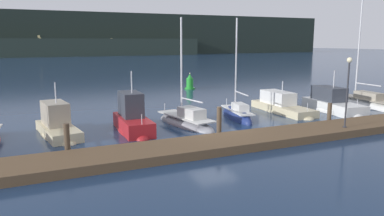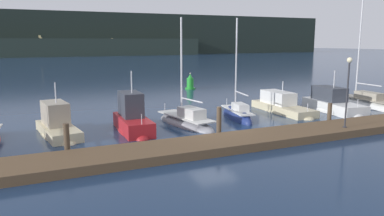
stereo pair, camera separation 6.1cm
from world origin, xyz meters
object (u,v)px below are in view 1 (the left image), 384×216
channel_buoy (190,83)px  dock_lamppost (348,81)px  motorboat_berth_7 (282,108)px  rowboat_adrift (384,98)px  sailboat_berth_9 (360,104)px  sailboat_berth_6 (237,117)px  sailboat_berth_5 (186,123)px  motorboat_berth_3 (58,129)px  motorboat_berth_4 (133,124)px  motorboat_berth_8 (332,107)px

channel_buoy → dock_lamppost: size_ratio=0.46×
motorboat_berth_7 → rowboat_adrift: size_ratio=2.43×
motorboat_berth_7 → sailboat_berth_9: (7.98, -0.61, -0.14)m
sailboat_berth_6 → motorboat_berth_7: bearing=9.0°
motorboat_berth_7 → rowboat_adrift: 13.66m
dock_lamppost → sailboat_berth_5: bearing=140.1°
sailboat_berth_9 → channel_buoy: sailboat_berth_9 is taller
sailboat_berth_5 → rowboat_adrift: sailboat_berth_5 is taller
channel_buoy → dock_lamppost: 23.60m
motorboat_berth_3 → rowboat_adrift: 30.62m
motorboat_berth_4 → sailboat_berth_5: size_ratio=0.66×
motorboat_berth_7 → motorboat_berth_8: 4.14m
rowboat_adrift → motorboat_berth_7: bearing=-173.8°
sailboat_berth_6 → rowboat_adrift: 18.29m
motorboat_berth_4 → dock_lamppost: bearing=-28.4°
motorboat_berth_8 → sailboat_berth_5: bearing=178.6°
motorboat_berth_8 → rowboat_adrift: motorboat_berth_8 is taller
motorboat_berth_4 → motorboat_berth_8: 16.46m
motorboat_berth_3 → channel_buoy: motorboat_berth_3 is taller
motorboat_berth_7 → sailboat_berth_6: bearing=-171.0°
motorboat_berth_3 → dock_lamppost: bearing=-24.2°
motorboat_berth_4 → motorboat_berth_8: size_ratio=0.78×
motorboat_berth_4 → rowboat_adrift: motorboat_berth_4 is taller
sailboat_berth_6 → rowboat_adrift: sailboat_berth_6 is taller
sailboat_berth_5 → sailboat_berth_6: sailboat_berth_6 is taller
sailboat_berth_5 → rowboat_adrift: bearing=6.8°
motorboat_berth_8 → rowboat_adrift: 10.18m
motorboat_berth_3 → sailboat_berth_5: size_ratio=0.74×
sailboat_berth_5 → sailboat_berth_6: 4.30m
motorboat_berth_8 → dock_lamppost: (-5.07, -6.08, 2.93)m
sailboat_berth_6 → dock_lamppost: sailboat_berth_6 is taller
motorboat_berth_3 → dock_lamppost: size_ratio=1.35×
channel_buoy → rowboat_adrift: size_ratio=0.66×
sailboat_berth_5 → motorboat_berth_8: size_ratio=1.17×
sailboat_berth_5 → dock_lamppost: sailboat_berth_5 is taller
motorboat_berth_8 → sailboat_berth_6: bearing=174.7°
sailboat_berth_6 → sailboat_berth_9: bearing=0.5°
motorboat_berth_4 → motorboat_berth_3: bearing=168.0°
rowboat_adrift → motorboat_berth_8: bearing=-162.9°
channel_buoy → dock_lamppost: bearing=-90.7°
motorboat_berth_8 → channel_buoy: bearing=105.4°
motorboat_berth_4 → sailboat_berth_9: sailboat_berth_9 is taller
dock_lamppost → motorboat_berth_7: bearing=80.9°
sailboat_berth_5 → channel_buoy: 18.84m
motorboat_berth_3 → dock_lamppost: 17.51m
motorboat_berth_7 → dock_lamppost: bearing=-99.1°
channel_buoy → rowboat_adrift: channel_buoy is taller
channel_buoy → rowboat_adrift: bearing=-44.8°
sailboat_berth_5 → rowboat_adrift: (22.44, 2.68, -0.14)m
motorboat_berth_4 → sailboat_berth_5: sailboat_berth_5 is taller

